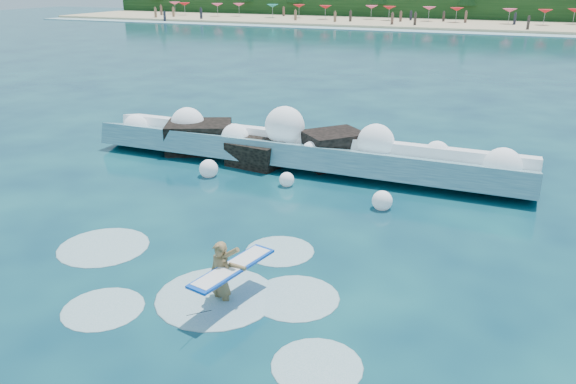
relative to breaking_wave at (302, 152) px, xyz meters
name	(u,v)px	position (x,y,z in m)	size (l,w,h in m)	color
ground	(206,252)	(0.37, -7.84, -0.51)	(200.00, 200.00, 0.00)	#07273D
beach	(480,25)	(0.37, 70.16, -0.31)	(140.00, 20.00, 0.40)	tan
wet_band	(472,32)	(0.37, 59.16, -0.47)	(140.00, 5.00, 0.08)	silver
treeline	(487,5)	(0.37, 80.16, 1.99)	(140.00, 4.00, 5.00)	black
breaking_wave	(302,152)	(0.00, 0.00, 0.00)	(16.84, 2.68, 1.45)	teal
rock_cluster	(256,146)	(-1.97, 0.05, -0.03)	(8.64, 3.45, 1.51)	black
surfer_with_board	(223,276)	(1.98, -9.78, 0.13)	(1.15, 2.91, 1.72)	olive
wave_spray	(296,139)	(-0.22, -0.05, 0.50)	(15.71, 4.48, 2.22)	white
surf_foam	(201,284)	(1.11, -9.35, -0.51)	(9.06, 5.85, 0.14)	silver
beach_umbrellas	(484,10)	(0.54, 72.00, 1.74)	(112.28, 6.75, 0.50)	#ED4572
beachgoers	(416,19)	(-8.22, 65.95, 0.59)	(92.56, 14.17, 1.93)	#3F332D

